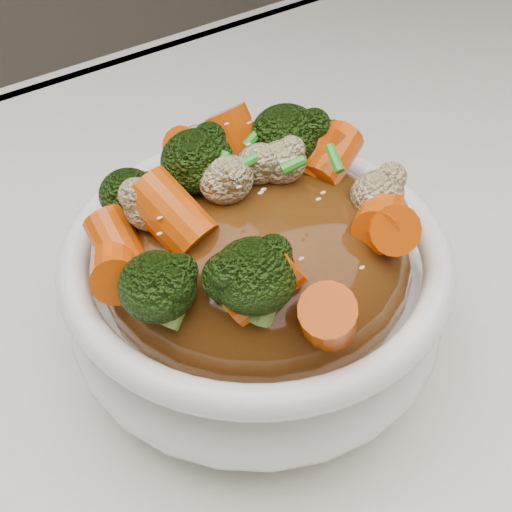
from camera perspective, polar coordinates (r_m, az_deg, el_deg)
tablecloth at (r=0.45m, az=3.23°, el=-12.92°), size 1.20×0.80×0.04m
bowl at (r=0.43m, az=0.00°, el=-2.99°), size 0.24×0.24×0.08m
sauce_base at (r=0.41m, az=0.00°, el=-0.29°), size 0.19×0.19×0.09m
carrots at (r=0.37m, az=0.00°, el=6.30°), size 0.19×0.19×0.05m
broccoli at (r=0.37m, az=0.00°, el=6.19°), size 0.19×0.19×0.04m
cauliflower at (r=0.37m, az=0.00°, el=5.95°), size 0.19×0.19×0.03m
scallions at (r=0.37m, az=0.00°, el=6.42°), size 0.14×0.14×0.02m
sesame_seeds at (r=0.37m, az=0.00°, el=6.42°), size 0.17×0.17×0.01m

